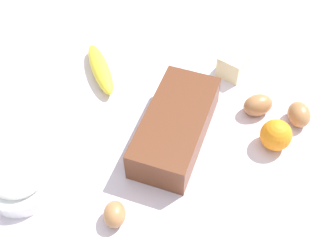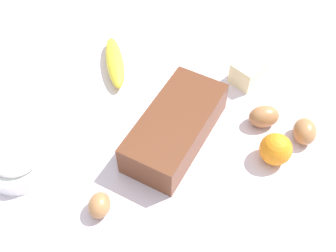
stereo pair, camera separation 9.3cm
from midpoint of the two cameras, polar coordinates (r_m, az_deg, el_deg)
name	(u,v)px [view 2 (the right image)]	position (r m, az deg, el deg)	size (l,w,h in m)	color
ground_plane	(168,139)	(0.97, 2.74, -2.00)	(2.40, 2.40, 0.02)	silver
loaf_pan	(176,127)	(0.93, 3.90, -0.28)	(0.30, 0.17, 0.08)	brown
flour_bowl	(18,159)	(0.93, -17.22, -4.53)	(0.15, 0.15, 0.06)	white
banana	(115,62)	(1.10, -4.88, 8.57)	(0.19, 0.04, 0.04)	yellow
orange_fruit	(276,149)	(0.94, 17.27, -3.23)	(0.07, 0.07, 0.07)	orange
butter_block	(250,71)	(1.09, 13.53, 7.20)	(0.09, 0.06, 0.06)	#F4EDB2
egg_near_butter	(264,116)	(1.00, 15.58, 1.10)	(0.05, 0.05, 0.07)	#A67043
egg_beside_bowl	(99,205)	(0.85, -6.23, -10.93)	(0.04, 0.04, 0.06)	#AC7446
egg_loose	(305,131)	(1.00, 20.72, -0.85)	(0.05, 0.05, 0.07)	#A87144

